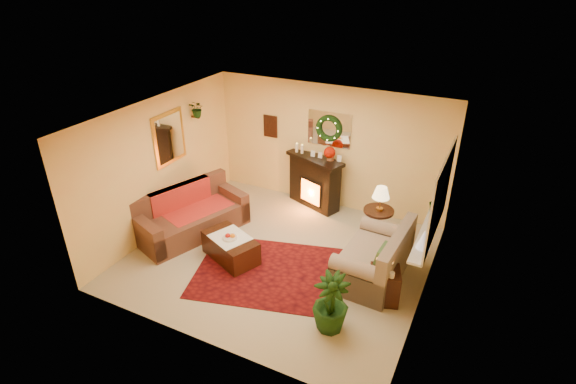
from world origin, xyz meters
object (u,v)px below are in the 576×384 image
at_px(side_table_round, 377,228).
at_px(coffee_table, 231,248).
at_px(fireplace, 315,182).
at_px(end_table_square, 384,285).
at_px(loveseat, 373,254).
at_px(sofa, 192,214).

relative_size(side_table_round, coffee_table, 0.69).
bearing_deg(side_table_round, coffee_table, -143.48).
relative_size(fireplace, end_table_square, 2.10).
relative_size(fireplace, loveseat, 0.73).
bearing_deg(fireplace, loveseat, -23.68).
distance_m(loveseat, coffee_table, 2.48).
distance_m(sofa, fireplace, 2.66).
xyz_separation_m(sofa, loveseat, (3.50, 0.27, -0.01)).
height_order(loveseat, side_table_round, loveseat).
relative_size(fireplace, coffee_table, 1.11).
xyz_separation_m(side_table_round, coffee_table, (-2.17, -1.61, -0.12)).
relative_size(sofa, coffee_table, 2.02).
height_order(fireplace, end_table_square, fireplace).
bearing_deg(sofa, side_table_round, 40.63).
bearing_deg(sofa, loveseat, 24.45).
bearing_deg(sofa, end_table_square, 16.38).
xyz_separation_m(fireplace, loveseat, (1.84, -1.81, -0.13)).
bearing_deg(end_table_square, sofa, 176.31).
distance_m(loveseat, end_table_square, 0.64).
distance_m(sofa, side_table_round, 3.51).
distance_m(side_table_round, coffee_table, 2.71).
xyz_separation_m(loveseat, coffee_table, (-2.39, -0.65, -0.21)).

